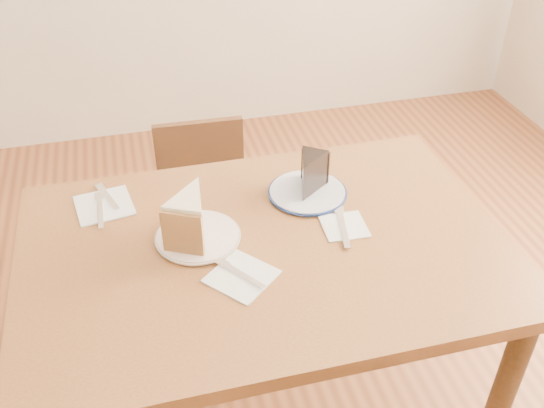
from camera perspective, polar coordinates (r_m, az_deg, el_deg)
The scene contains 13 objects.
table at distance 1.57m, azimuth -0.69°, elevation -6.50°, with size 1.20×0.80×0.75m.
chair_far at distance 2.15m, azimuth -6.09°, elevation -1.33°, with size 0.37×0.37×0.73m.
plate_cream at distance 1.53m, azimuth -6.97°, elevation -3.08°, with size 0.20×0.20×0.01m, color silver.
plate_navy at distance 1.67m, azimuth 3.34°, elevation 1.10°, with size 0.21×0.21×0.01m, color silver.
carrot_cake at distance 1.49m, azimuth -7.53°, elevation -1.06°, with size 0.10×0.14×0.11m, color #F6E8CB, non-canonical shape.
chocolate_cake at distance 1.64m, azimuth 3.51°, elevation 2.60°, with size 0.08×0.11×0.09m, color black, non-canonical shape.
napkin_cream at distance 1.41m, azimuth -2.87°, elevation -6.81°, with size 0.14×0.14×0.00m, color white.
napkin_navy at distance 1.56m, azimuth 6.81°, elevation -2.08°, with size 0.11×0.11×0.00m, color white.
napkin_spare at distance 1.69m, azimuth -15.52°, elevation -0.13°, with size 0.14×0.14×0.00m, color white.
fork_cream at distance 1.41m, azimuth -2.95°, elevation -6.59°, with size 0.01×0.14×0.00m, color silver.
knife_navy at distance 1.56m, azimuth 6.69°, elevation -2.15°, with size 0.02×0.17×0.00m, color silver.
fork_spare at distance 1.71m, azimuth -15.21°, elevation 0.68°, with size 0.01×0.14×0.00m, color silver.
knife_spare at distance 1.66m, azimuth -15.87°, elevation -0.59°, with size 0.01×0.16×0.00m, color silver.
Camera 1 is at (-0.27, -1.12, 1.72)m, focal length 40.00 mm.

